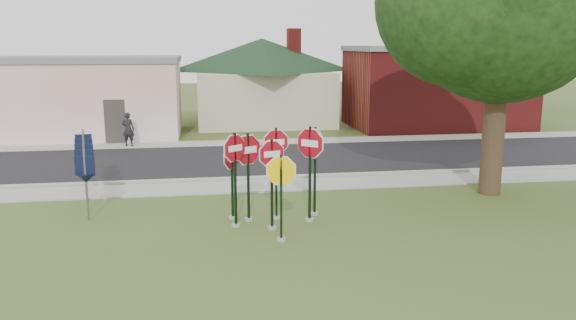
{
  "coord_description": "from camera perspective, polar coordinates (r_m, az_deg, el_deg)",
  "views": [
    {
      "loc": [
        -1.78,
        -13.17,
        4.8
      ],
      "look_at": [
        0.56,
        2.0,
        1.64
      ],
      "focal_mm": 35.0,
      "sensor_mm": 36.0,
      "label": 1
    }
  ],
  "objects": [
    {
      "name": "building_house",
      "position": [
        35.39,
        -2.65,
        9.74
      ],
      "size": [
        11.6,
        11.6,
        6.2
      ],
      "color": "#BAB294",
      "rests_on": "ground"
    },
    {
      "name": "sidewalk_far",
      "position": [
        27.94,
        -4.98,
        1.75
      ],
      "size": [
        60.0,
        1.6,
        0.06
      ],
      "primitive_type": "cube",
      "color": "gray",
      "rests_on": "ground"
    },
    {
      "name": "route_sign_row",
      "position": [
        18.39,
        -19.93,
        -0.3
      ],
      "size": [
        1.43,
        4.63,
        2.0
      ],
      "color": "#59595E",
      "rests_on": "ground"
    },
    {
      "name": "stop_sign_far_left",
      "position": [
        15.58,
        -5.71,
        -1.14
      ],
      "size": [
        0.63,
        0.78,
        2.28
      ],
      "color": "gray",
      "rests_on": "ground"
    },
    {
      "name": "stop_sign_center",
      "position": [
        14.59,
        -1.66,
        -1.26
      ],
      "size": [
        0.95,
        0.3,
        2.53
      ],
      "color": "gray",
      "rests_on": "ground"
    },
    {
      "name": "stop_sign_yellow",
      "position": [
        13.75,
        -0.7,
        -2.77
      ],
      "size": [
        1.02,
        0.24,
        2.3
      ],
      "color": "gray",
      "rests_on": "ground"
    },
    {
      "name": "building_stucco",
      "position": [
        32.11,
        -21.84,
        6.06
      ],
      "size": [
        12.2,
        6.2,
        4.2
      ],
      "color": "silver",
      "rests_on": "ground"
    },
    {
      "name": "curb",
      "position": [
        20.31,
        -3.49,
        -1.87
      ],
      "size": [
        60.0,
        0.2,
        0.14
      ],
      "primitive_type": "cube",
      "color": "gray",
      "rests_on": "ground"
    },
    {
      "name": "stop_sign_right",
      "position": [
        15.25,
        2.25,
        0.09
      ],
      "size": [
        0.85,
        0.79,
        2.77
      ],
      "color": "gray",
      "rests_on": "ground"
    },
    {
      "name": "stop_sign_left",
      "position": [
        14.84,
        -5.41,
        -0.69
      ],
      "size": [
        0.8,
        0.65,
        2.66
      ],
      "color": "gray",
      "rests_on": "ground"
    },
    {
      "name": "stop_sign_far_right",
      "position": [
        15.86,
        2.76,
        0.07
      ],
      "size": [
        0.4,
        0.91,
        2.65
      ],
      "color": "gray",
      "rests_on": "ground"
    },
    {
      "name": "building_brick",
      "position": [
        34.62,
        14.84,
        7.27
      ],
      "size": [
        10.2,
        6.2,
        4.75
      ],
      "color": "maroon",
      "rests_on": "ground"
    },
    {
      "name": "ground",
      "position": [
        14.13,
        -1.02,
        -8.24
      ],
      "size": [
        120.0,
        120.0,
        0.0
      ],
      "primitive_type": "plane",
      "color": "#425821",
      "rests_on": "ground"
    },
    {
      "name": "bg_tree_right",
      "position": [
        45.83,
        23.01,
        11.7
      ],
      "size": [
        5.6,
        5.6,
        8.4
      ],
      "color": "#312116",
      "rests_on": "ground"
    },
    {
      "name": "pedestrian",
      "position": [
        27.75,
        -15.92,
        3.03
      ],
      "size": [
        0.68,
        0.54,
        1.62
      ],
      "primitive_type": "imported",
      "rotation": [
        0.0,
        0.0,
        2.85
      ],
      "color": "black",
      "rests_on": "sidewalk_far"
    },
    {
      "name": "stop_sign_back_right",
      "position": [
        15.46,
        -1.21,
        -0.17
      ],
      "size": [
        0.97,
        0.24,
        2.68
      ],
      "color": "gray",
      "rests_on": "ground"
    },
    {
      "name": "sidewalk_near",
      "position": [
        19.35,
        -3.22,
        -2.67
      ],
      "size": [
        60.0,
        1.6,
        0.06
      ],
      "primitive_type": "cube",
      "color": "gray",
      "rests_on": "ground"
    },
    {
      "name": "road",
      "position": [
        23.73,
        -4.28,
        -0.04
      ],
      "size": [
        60.0,
        7.0,
        0.04
      ],
      "primitive_type": "cube",
      "color": "black",
      "rests_on": "ground"
    },
    {
      "name": "stop_sign_back_left",
      "position": [
        15.32,
        -4.08,
        -0.38
      ],
      "size": [
        1.01,
        0.6,
        2.59
      ],
      "color": "gray",
      "rests_on": "ground"
    }
  ]
}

